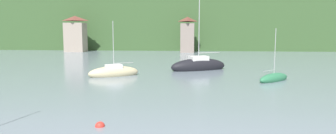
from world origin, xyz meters
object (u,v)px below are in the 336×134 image
shore_building_westcentral (187,35)px  sailboat_far_4 (114,72)px  sailboat_mid_1 (274,78)px  mooring_buoy_mid (100,126)px  sailboat_far_6 (199,66)px  shore_building_west (75,34)px

shore_building_westcentral → sailboat_far_4: bearing=-99.4°
sailboat_mid_1 → mooring_buoy_mid: size_ratio=11.06×
sailboat_far_6 → mooring_buoy_mid: size_ratio=22.61×
shore_building_westcentral → mooring_buoy_mid: bearing=-92.6°
shore_building_west → shore_building_westcentral: bearing=1.0°
sailboat_far_4 → sailboat_far_6: bearing=-178.3°
shore_building_west → sailboat_mid_1: bearing=-48.2°
sailboat_mid_1 → sailboat_far_6: 11.81m
sailboat_mid_1 → sailboat_far_6: bearing=87.8°
shore_building_westcentral → sailboat_mid_1: size_ratio=1.61×
shore_building_west → sailboat_far_4: size_ratio=1.42×
sailboat_mid_1 → sailboat_far_4: bearing=129.1°
shore_building_westcentral → sailboat_far_4: shore_building_westcentral is taller
mooring_buoy_mid → sailboat_far_6: bearing=77.5°
shore_building_west → sailboat_far_4: shore_building_west is taller
shore_building_west → mooring_buoy_mid: size_ratio=18.54×
sailboat_far_6 → sailboat_mid_1: bearing=104.3°
shore_building_west → sailboat_far_6: 51.47m
shore_building_westcentral → sailboat_mid_1: shore_building_westcentral is taller
shore_building_westcentral → sailboat_far_6: 39.19m
shore_building_west → sailboat_far_6: size_ratio=0.82×
sailboat_far_4 → mooring_buoy_mid: size_ratio=13.02×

